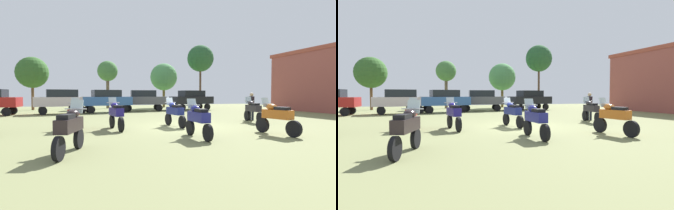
% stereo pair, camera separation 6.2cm
% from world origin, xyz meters
% --- Properties ---
extents(ground_plane, '(44.00, 52.00, 0.02)m').
position_xyz_m(ground_plane, '(0.00, 0.00, 0.01)').
color(ground_plane, olive).
extents(motorcycle_1, '(0.66, 2.11, 1.47)m').
position_xyz_m(motorcycle_1, '(2.63, -3.79, 0.74)').
color(motorcycle_1, black).
rests_on(motorcycle_1, ground).
extents(motorcycle_2, '(0.62, 2.12, 1.44)m').
position_xyz_m(motorcycle_2, '(-0.66, -3.48, 0.73)').
color(motorcycle_2, black).
rests_on(motorcycle_2, ground).
extents(motorcycle_3, '(0.74, 2.24, 1.46)m').
position_xyz_m(motorcycle_3, '(4.76, 0.50, 0.74)').
color(motorcycle_3, black).
rests_on(motorcycle_3, ground).
extents(motorcycle_6, '(0.64, 2.15, 1.47)m').
position_xyz_m(motorcycle_6, '(-3.20, -0.22, 0.74)').
color(motorcycle_6, black).
rests_on(motorcycle_6, ground).
extents(motorcycle_7, '(0.62, 2.15, 1.44)m').
position_xyz_m(motorcycle_7, '(-0.28, -0.01, 0.73)').
color(motorcycle_7, black).
rests_on(motorcycle_7, ground).
extents(motorcycle_8, '(0.62, 2.09, 1.46)m').
position_xyz_m(motorcycle_8, '(-5.01, 0.37, 0.73)').
color(motorcycle_8, black).
rests_on(motorcycle_8, ground).
extents(motorcycle_10, '(0.83, 2.03, 1.45)m').
position_xyz_m(motorcycle_10, '(-5.03, -4.69, 0.73)').
color(motorcycle_10, black).
rests_on(motorcycle_10, ground).
extents(car_1, '(4.48, 2.29, 2.00)m').
position_xyz_m(car_1, '(6.25, 12.46, 1.19)').
color(car_1, black).
rests_on(car_1, ground).
extents(car_2, '(4.50, 2.36, 2.00)m').
position_xyz_m(car_2, '(-6.10, 11.02, 1.19)').
color(car_2, black).
rests_on(car_2, ground).
extents(car_3, '(4.50, 2.34, 2.00)m').
position_xyz_m(car_3, '(1.15, 12.58, 1.19)').
color(car_3, black).
rests_on(car_3, ground).
extents(car_5, '(4.51, 2.39, 2.00)m').
position_xyz_m(car_5, '(-2.47, 11.48, 1.19)').
color(car_5, black).
rests_on(car_5, ground).
extents(person_1, '(0.40, 0.40, 1.70)m').
position_xyz_m(person_1, '(5.32, 1.37, 1.01)').
color(person_1, '#2D323D').
rests_on(person_1, ground).
extents(tree_2, '(2.31, 2.31, 5.43)m').
position_xyz_m(tree_2, '(-1.63, 18.34, 4.21)').
color(tree_2, brown).
rests_on(tree_2, ground).
extents(tree_3, '(3.29, 3.29, 7.73)m').
position_xyz_m(tree_3, '(9.63, 17.34, 6.07)').
color(tree_3, brown).
rests_on(tree_3, ground).
extents(tree_4, '(3.17, 3.17, 5.42)m').
position_xyz_m(tree_4, '(-9.25, 17.52, 3.84)').
color(tree_4, brown).
rests_on(tree_4, ground).
extents(tree_5, '(3.31, 3.31, 5.40)m').
position_xyz_m(tree_5, '(5.12, 18.26, 3.75)').
color(tree_5, brown).
rests_on(tree_5, ground).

